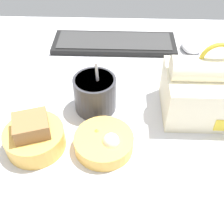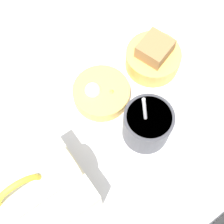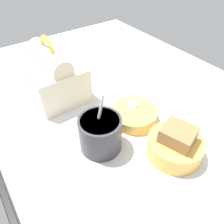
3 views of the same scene
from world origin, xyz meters
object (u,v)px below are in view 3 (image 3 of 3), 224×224
object	(u,v)px
lunch_bag	(53,76)
soup_cup	(100,133)
bento_bowl_sandwich	(175,145)
bento_bowl_snacks	(134,114)

from	to	relation	value
lunch_bag	soup_cup	xyz separation A→B (cm)	(-27.72, 0.27, -2.20)
lunch_bag	soup_cup	distance (cm)	27.81
soup_cup	bento_bowl_sandwich	distance (cm)	18.45
bento_bowl_snacks	lunch_bag	bearing A→B (deg)	27.78
lunch_bag	soup_cup	world-z (taller)	lunch_bag
bento_bowl_sandwich	bento_bowl_snacks	xyz separation A→B (cm)	(15.51, 0.11, -1.28)
bento_bowl_sandwich	bento_bowl_snacks	distance (cm)	15.57
bento_bowl_snacks	soup_cup	bearing A→B (deg)	102.52
soup_cup	bento_bowl_sandwich	world-z (taller)	soup_cup
soup_cup	bento_bowl_snacks	size ratio (longest dim) A/B	1.15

